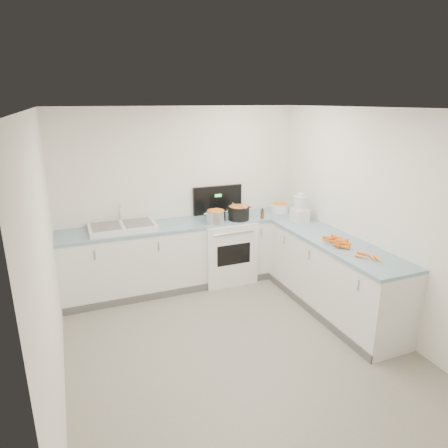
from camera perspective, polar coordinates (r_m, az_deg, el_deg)
name	(u,v)px	position (r m, az deg, el deg)	size (l,w,h in m)	color
floor	(236,346)	(4.56, 1.77, -17.08)	(3.50, 4.00, 0.00)	gray
ceiling	(239,108)	(3.77, 2.13, 16.18)	(3.50, 4.00, 0.00)	white
wall_back	(181,196)	(5.80, -6.11, 4.00)	(3.50, 2.50, 0.00)	white
wall_front	(383,349)	(2.48, 21.78, -16.23)	(3.50, 2.50, 0.00)	white
wall_left	(48,264)	(3.69, -23.90, -5.27)	(4.00, 2.50, 0.00)	white
wall_right	(376,220)	(4.93, 20.85, 0.58)	(4.00, 2.50, 0.00)	white
counter_back	(189,253)	(5.76, -5.03, -4.20)	(3.50, 0.62, 0.94)	white
counter_right	(333,275)	(5.22, 15.28, -7.10)	(0.62, 2.20, 0.94)	white
stove	(225,248)	(5.91, 0.12, -3.50)	(0.76, 0.65, 1.36)	white
sink	(123,227)	(5.42, -14.30, -0.39)	(0.86, 0.52, 0.31)	white
steel_pot	(216,217)	(5.53, -1.16, 0.95)	(0.27, 0.27, 0.20)	silver
black_pot	(239,214)	(5.68, 2.11, 1.47)	(0.30, 0.30, 0.21)	black
wooden_spoon	(239,206)	(5.65, 2.13, 2.61)	(0.02, 0.02, 0.36)	#AD7A47
mixing_bowl	(280,208)	(6.14, 8.00, 2.29)	(0.27, 0.27, 0.12)	white
extract_bottle	(262,214)	(5.77, 5.49, 1.40)	(0.05, 0.05, 0.12)	#593319
spice_jar	(262,215)	(5.79, 5.49, 1.32)	(0.06, 0.06, 0.10)	#E5B266
food_processor	(300,209)	(5.69, 10.80, 2.09)	(0.21, 0.25, 0.40)	white
carrot_pile	(338,242)	(4.90, 15.91, -2.42)	(0.33, 0.43, 0.08)	orange
peeled_carrots	(370,257)	(4.58, 20.11, -4.45)	(0.21, 0.37, 0.04)	orange
peelings	(104,226)	(5.39, -16.72, -0.25)	(0.24, 0.26, 0.01)	tan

